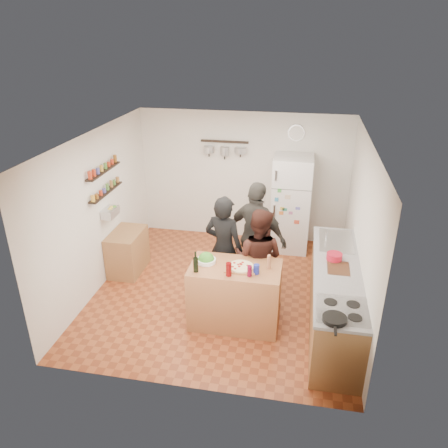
% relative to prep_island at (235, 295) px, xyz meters
% --- Properties ---
extents(room_shell, '(4.20, 4.20, 4.20)m').
position_rel_prep_island_xyz_m(room_shell, '(-0.32, 1.13, 0.79)').
color(room_shell, brown).
rests_on(room_shell, ground).
extents(prep_island, '(1.25, 0.72, 0.91)m').
position_rel_prep_island_xyz_m(prep_island, '(0.00, 0.00, 0.00)').
color(prep_island, '#A6663D').
rests_on(prep_island, floor).
extents(pizza_board, '(0.42, 0.34, 0.02)m').
position_rel_prep_island_xyz_m(pizza_board, '(0.08, -0.02, 0.47)').
color(pizza_board, brown).
rests_on(pizza_board, prep_island).
extents(pizza, '(0.34, 0.34, 0.02)m').
position_rel_prep_island_xyz_m(pizza, '(0.08, -0.02, 0.48)').
color(pizza, beige).
rests_on(pizza, pizza_board).
extents(salad_bowl, '(0.27, 0.27, 0.05)m').
position_rel_prep_island_xyz_m(salad_bowl, '(-0.42, 0.05, 0.48)').
color(salad_bowl, white).
rests_on(salad_bowl, prep_island).
extents(wine_bottle, '(0.07, 0.07, 0.21)m').
position_rel_prep_island_xyz_m(wine_bottle, '(-0.50, -0.22, 0.56)').
color(wine_bottle, black).
rests_on(wine_bottle, prep_island).
extents(wine_glass_near, '(0.08, 0.08, 0.19)m').
position_rel_prep_island_xyz_m(wine_glass_near, '(-0.05, -0.24, 0.55)').
color(wine_glass_near, '#550708').
rests_on(wine_glass_near, prep_island).
extents(wine_glass_far, '(0.06, 0.06, 0.15)m').
position_rel_prep_island_xyz_m(wine_glass_far, '(0.22, -0.20, 0.53)').
color(wine_glass_far, '#53071D').
rests_on(wine_glass_far, prep_island).
extents(pepper_mill, '(0.05, 0.05, 0.17)m').
position_rel_prep_island_xyz_m(pepper_mill, '(0.45, 0.05, 0.54)').
color(pepper_mill, '#A46744').
rests_on(pepper_mill, prep_island).
extents(salt_canister, '(0.08, 0.08, 0.13)m').
position_rel_prep_island_xyz_m(salt_canister, '(0.30, -0.12, 0.52)').
color(salt_canister, navy).
rests_on(salt_canister, prep_island).
extents(person_left, '(0.70, 0.55, 1.69)m').
position_rel_prep_island_xyz_m(person_left, '(-0.28, 0.61, 0.39)').
color(person_left, black).
rests_on(person_left, floor).
extents(person_center, '(0.87, 0.73, 1.57)m').
position_rel_prep_island_xyz_m(person_center, '(0.26, 0.52, 0.33)').
color(person_center, black).
rests_on(person_center, floor).
extents(person_back, '(1.13, 0.84, 1.79)m').
position_rel_prep_island_xyz_m(person_back, '(0.17, 1.01, 0.44)').
color(person_back, '#2E2C29').
rests_on(person_back, floor).
extents(counter_run, '(0.63, 2.63, 0.90)m').
position_rel_prep_island_xyz_m(counter_run, '(1.38, 0.19, -0.01)').
color(counter_run, '#9E7042').
rests_on(counter_run, floor).
extents(stove_top, '(0.60, 0.62, 0.02)m').
position_rel_prep_island_xyz_m(stove_top, '(1.38, -0.76, 0.46)').
color(stove_top, white).
rests_on(stove_top, counter_run).
extents(skillet, '(0.27, 0.27, 0.05)m').
position_rel_prep_island_xyz_m(skillet, '(1.28, -0.99, 0.49)').
color(skillet, black).
rests_on(skillet, stove_top).
extents(sink, '(0.50, 0.80, 0.03)m').
position_rel_prep_island_xyz_m(sink, '(1.38, 1.04, 0.46)').
color(sink, silver).
rests_on(sink, counter_run).
extents(cutting_board, '(0.30, 0.40, 0.02)m').
position_rel_prep_island_xyz_m(cutting_board, '(1.38, 0.21, 0.46)').
color(cutting_board, '#935735').
rests_on(cutting_board, counter_run).
extents(red_bowl, '(0.22, 0.22, 0.09)m').
position_rel_prep_island_xyz_m(red_bowl, '(1.33, 0.45, 0.51)').
color(red_bowl, '#AF142A').
rests_on(red_bowl, counter_run).
extents(fridge, '(0.70, 0.68, 1.80)m').
position_rel_prep_island_xyz_m(fridge, '(0.63, 2.49, 0.45)').
color(fridge, white).
rests_on(fridge, floor).
extents(wall_clock, '(0.30, 0.03, 0.30)m').
position_rel_prep_island_xyz_m(wall_clock, '(0.63, 2.82, 1.69)').
color(wall_clock, silver).
rests_on(wall_clock, back_wall).
extents(spice_shelf_lower, '(0.12, 1.00, 0.02)m').
position_rel_prep_island_xyz_m(spice_shelf_lower, '(-2.25, 0.94, 1.04)').
color(spice_shelf_lower, black).
rests_on(spice_shelf_lower, left_wall).
extents(spice_shelf_upper, '(0.12, 1.00, 0.02)m').
position_rel_prep_island_xyz_m(spice_shelf_upper, '(-2.25, 0.94, 1.40)').
color(spice_shelf_upper, black).
rests_on(spice_shelf_upper, left_wall).
extents(produce_basket, '(0.18, 0.35, 0.14)m').
position_rel_prep_island_xyz_m(produce_basket, '(-2.22, 0.94, 0.69)').
color(produce_basket, silver).
rests_on(produce_basket, left_wall).
extents(side_table, '(0.50, 0.80, 0.73)m').
position_rel_prep_island_xyz_m(side_table, '(-2.06, 1.09, -0.09)').
color(side_table, '#9E6B42').
rests_on(side_table, floor).
extents(pot_rack, '(0.90, 0.04, 0.04)m').
position_rel_prep_island_xyz_m(pot_rack, '(-0.67, 2.74, 1.49)').
color(pot_rack, black).
rests_on(pot_rack, back_wall).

